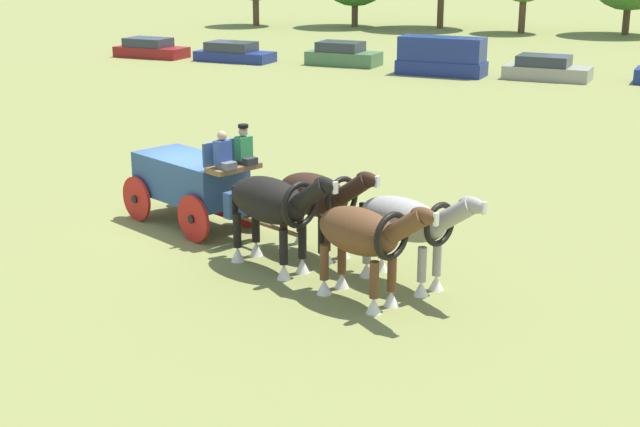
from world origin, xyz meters
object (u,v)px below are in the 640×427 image
(draft_horse_lead_near, at_px, (408,223))
(draft_horse_rear_near, at_px, (317,198))
(parked_vehicle_b, at_px, (234,53))
(draft_horse_rear_off, at_px, (273,204))
(parked_vehicle_c, at_px, (343,55))
(parked_vehicle_e, at_px, (546,69))
(parked_vehicle_a, at_px, (151,49))
(show_wagon, at_px, (194,180))
(draft_horse_lead_off, at_px, (363,236))
(parked_vehicle_d, at_px, (442,57))

(draft_horse_lead_near, bearing_deg, draft_horse_rear_near, 155.01)
(draft_horse_rear_near, xyz_separation_m, parked_vehicle_b, (-16.18, 29.07, -0.84))
(draft_horse_lead_near, bearing_deg, draft_horse_rear_off, -178.60)
(parked_vehicle_c, xyz_separation_m, parked_vehicle_e, (11.22, -1.36, -0.04))
(parked_vehicle_a, bearing_deg, show_wagon, -57.31)
(draft_horse_lead_near, relative_size, parked_vehicle_c, 0.73)
(parked_vehicle_b, bearing_deg, parked_vehicle_e, -2.10)
(draft_horse_lead_off, relative_size, parked_vehicle_d, 0.62)
(parked_vehicle_b, distance_m, parked_vehicle_e, 17.58)
(draft_horse_rear_near, bearing_deg, draft_horse_lead_near, -24.99)
(draft_horse_rear_near, height_order, parked_vehicle_e, draft_horse_rear_near)
(draft_horse_lead_off, bearing_deg, parked_vehicle_c, 109.96)
(draft_horse_lead_near, xyz_separation_m, parked_vehicle_d, (-6.21, 29.10, -0.38))
(show_wagon, xyz_separation_m, parked_vehicle_a, (-18.03, 28.10, -0.67))
(draft_horse_rear_off, xyz_separation_m, parked_vehicle_d, (-3.29, 29.17, -0.50))
(parked_vehicle_b, distance_m, parked_vehicle_d, 12.39)
(parked_vehicle_a, xyz_separation_m, parked_vehicle_c, (11.77, 0.74, 0.07))
(draft_horse_rear_off, bearing_deg, draft_horse_lead_off, -24.99)
(show_wagon, distance_m, parked_vehicle_e, 27.93)
(draft_horse_lead_off, distance_m, parked_vehicle_e, 30.72)
(draft_horse_rear_near, bearing_deg, show_wagon, 165.13)
(parked_vehicle_a, bearing_deg, draft_horse_rear_off, -55.14)
(draft_horse_rear_off, xyz_separation_m, parked_vehicle_e, (1.94, 29.61, -0.93))
(show_wagon, xyz_separation_m, parked_vehicle_e, (4.96, 27.48, -0.65))
(parked_vehicle_d, bearing_deg, parked_vehicle_a, 176.61)
(draft_horse_rear_near, relative_size, draft_horse_lead_near, 0.97)
(parked_vehicle_c, bearing_deg, parked_vehicle_d, -16.63)
(draft_horse_rear_off, relative_size, parked_vehicle_c, 0.75)
(draft_horse_lead_near, distance_m, parked_vehicle_b, 35.44)
(draft_horse_rear_near, relative_size, draft_horse_rear_off, 0.95)
(parked_vehicle_d, relative_size, parked_vehicle_e, 1.07)
(show_wagon, distance_m, parked_vehicle_c, 29.52)
(draft_horse_rear_off, bearing_deg, parked_vehicle_c, 106.69)
(draft_horse_lead_off, xyz_separation_m, parked_vehicle_d, (-5.66, 30.27, -0.42))
(draft_horse_lead_off, distance_m, parked_vehicle_c, 34.12)
(draft_horse_lead_off, bearing_deg, draft_horse_lead_near, 64.61)
(parked_vehicle_c, distance_m, parked_vehicle_e, 11.31)
(parked_vehicle_a, xyz_separation_m, parked_vehicle_e, (22.99, -0.62, 0.03))
(draft_horse_lead_off, bearing_deg, parked_vehicle_e, 90.79)
(draft_horse_lead_near, height_order, draft_horse_lead_off, draft_horse_lead_off)
(draft_horse_lead_near, height_order, parked_vehicle_e, draft_horse_lead_near)
(show_wagon, xyz_separation_m, draft_horse_rear_off, (3.02, -2.12, 0.28))
(show_wagon, relative_size, draft_horse_lead_near, 1.89)
(show_wagon, relative_size, parked_vehicle_a, 1.29)
(draft_horse_rear_near, distance_m, parked_vehicle_a, 36.21)
(draft_horse_lead_near, relative_size, parked_vehicle_b, 0.65)
(draft_horse_lead_near, relative_size, parked_vehicle_d, 0.65)
(draft_horse_lead_near, bearing_deg, parked_vehicle_a, 128.49)
(draft_horse_rear_near, relative_size, parked_vehicle_b, 0.63)
(draft_horse_lead_off, bearing_deg, draft_horse_rear_near, 128.48)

